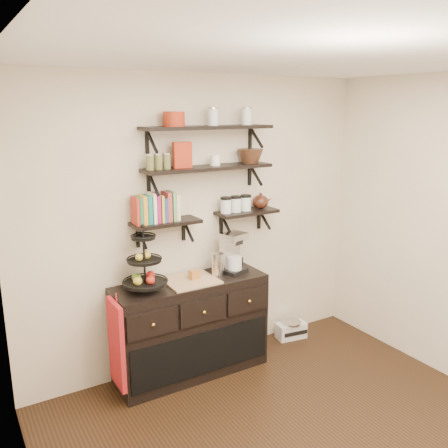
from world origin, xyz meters
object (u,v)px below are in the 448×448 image
fruit_stand (145,269)px  coffee_maker (232,253)px  sideboard (191,327)px  radio (291,330)px

fruit_stand → coffee_maker: size_ratio=1.44×
coffee_maker → fruit_stand: bearing=165.3°
sideboard → coffee_maker: size_ratio=3.67×
fruit_stand → coffee_maker: fruit_stand is taller
coffee_maker → radio: (0.77, 0.03, -0.99)m
sideboard → radio: 1.28m
fruit_stand → radio: size_ratio=1.64×
coffee_maker → radio: size_ratio=1.14×
sideboard → coffee_maker: (0.46, 0.03, 0.63)m
sideboard → coffee_maker: 0.78m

